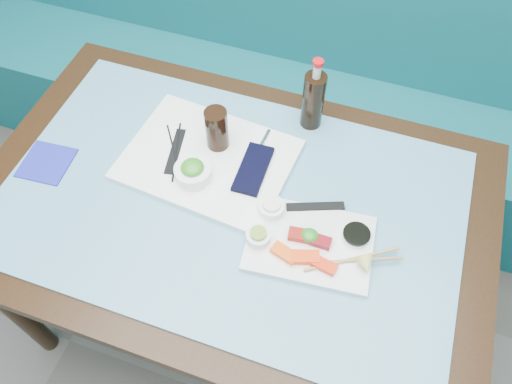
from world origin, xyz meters
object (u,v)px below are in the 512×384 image
(seaweed_bowl, at_px, (193,173))
(blue_napkin, at_px, (47,163))
(cola_glass, at_px, (217,129))
(cola_bottle_body, at_px, (313,101))
(serving_tray, at_px, (208,160))
(dining_table, at_px, (232,218))
(sashimi_plate, at_px, (310,243))
(booth_bench, at_px, (305,93))

(seaweed_bowl, bearing_deg, blue_napkin, -169.19)
(cola_glass, distance_m, cola_bottle_body, 0.29)
(serving_tray, xyz_separation_m, seaweed_bowl, (-0.01, -0.07, 0.03))
(dining_table, xyz_separation_m, seaweed_bowl, (-0.12, 0.03, 0.13))
(blue_napkin, bearing_deg, serving_tray, 19.88)
(seaweed_bowl, relative_size, cola_bottle_body, 0.56)
(sashimi_plate, bearing_deg, dining_table, 159.70)
(cola_bottle_body, distance_m, blue_napkin, 0.77)
(booth_bench, height_order, dining_table, booth_bench)
(dining_table, relative_size, blue_napkin, 10.55)
(seaweed_bowl, distance_m, cola_bottle_body, 0.40)
(cola_bottle_body, xyz_separation_m, blue_napkin, (-0.66, -0.39, -0.09))
(dining_table, relative_size, cola_bottle_body, 7.73)
(seaweed_bowl, height_order, cola_bottle_body, cola_bottle_body)
(booth_bench, xyz_separation_m, seaweed_bowl, (-0.12, -0.81, 0.42))
(booth_bench, distance_m, serving_tray, 0.84)
(sashimi_plate, xyz_separation_m, blue_napkin, (-0.77, 0.01, -0.01))
(dining_table, bearing_deg, serving_tray, 136.03)
(serving_tray, height_order, blue_napkin, serving_tray)
(dining_table, height_order, cola_bottle_body, cola_bottle_body)
(serving_tray, relative_size, blue_napkin, 3.45)
(serving_tray, xyz_separation_m, cola_bottle_body, (0.23, 0.24, 0.08))
(cola_glass, bearing_deg, serving_tray, -100.30)
(dining_table, xyz_separation_m, sashimi_plate, (0.24, -0.06, 0.10))
(dining_table, bearing_deg, sashimi_plate, -14.64)
(dining_table, distance_m, cola_bottle_body, 0.40)
(seaweed_bowl, height_order, blue_napkin, seaweed_bowl)
(cola_glass, relative_size, blue_napkin, 0.98)
(booth_bench, distance_m, blue_napkin, 1.11)
(dining_table, height_order, cola_glass, cola_glass)
(seaweed_bowl, bearing_deg, cola_glass, 81.25)
(cola_bottle_body, bearing_deg, dining_table, -110.73)
(dining_table, bearing_deg, seaweed_bowl, 167.02)
(sashimi_plate, xyz_separation_m, cola_bottle_body, (-0.11, 0.40, 0.08))
(cola_glass, relative_size, cola_bottle_body, 0.72)
(dining_table, distance_m, blue_napkin, 0.54)
(seaweed_bowl, distance_m, blue_napkin, 0.43)
(booth_bench, relative_size, seaweed_bowl, 29.66)
(dining_table, bearing_deg, booth_bench, 90.00)
(sashimi_plate, height_order, blue_napkin, sashimi_plate)
(booth_bench, xyz_separation_m, dining_table, (0.00, -0.84, 0.29))
(sashimi_plate, distance_m, cola_glass, 0.41)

